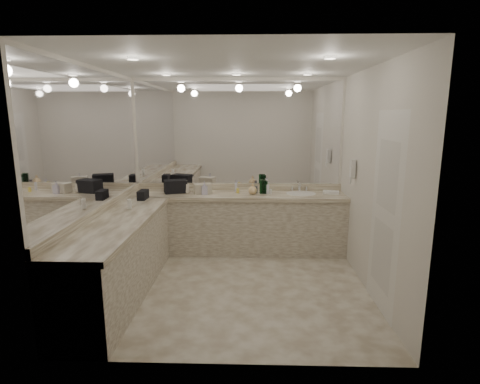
{
  "coord_description": "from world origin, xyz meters",
  "views": [
    {
      "loc": [
        0.2,
        -4.28,
        2.05
      ],
      "look_at": [
        0.06,
        0.4,
        1.09
      ],
      "focal_mm": 28.0,
      "sensor_mm": 36.0,
      "label": 1
    }
  ],
  "objects_px": {
    "sink": "(301,194)",
    "wall_phone": "(353,169)",
    "soap_bottle_c": "(253,189)",
    "black_toiletry_bag": "(176,187)",
    "soap_bottle_b": "(204,188)",
    "cream_cosmetic_case": "(203,189)",
    "soap_bottle_a": "(187,187)",
    "hand_towel": "(331,192)"
  },
  "relations": [
    {
      "from": "sink",
      "to": "soap_bottle_b",
      "type": "bearing_deg",
      "value": -176.3
    },
    {
      "from": "sink",
      "to": "black_toiletry_bag",
      "type": "relative_size",
      "value": 1.33
    },
    {
      "from": "soap_bottle_a",
      "to": "soap_bottle_c",
      "type": "height_order",
      "value": "soap_bottle_a"
    },
    {
      "from": "sink",
      "to": "hand_towel",
      "type": "bearing_deg",
      "value": 2.65
    },
    {
      "from": "wall_phone",
      "to": "hand_towel",
      "type": "bearing_deg",
      "value": 106.83
    },
    {
      "from": "sink",
      "to": "black_toiletry_bag",
      "type": "distance_m",
      "value": 1.89
    },
    {
      "from": "cream_cosmetic_case",
      "to": "hand_towel",
      "type": "distance_m",
      "value": 1.92
    },
    {
      "from": "wall_phone",
      "to": "black_toiletry_bag",
      "type": "height_order",
      "value": "wall_phone"
    },
    {
      "from": "soap_bottle_a",
      "to": "wall_phone",
      "type": "bearing_deg",
      "value": -12.2
    },
    {
      "from": "black_toiletry_bag",
      "to": "cream_cosmetic_case",
      "type": "height_order",
      "value": "black_toiletry_bag"
    },
    {
      "from": "sink",
      "to": "black_toiletry_bag",
      "type": "bearing_deg",
      "value": 179.41
    },
    {
      "from": "cream_cosmetic_case",
      "to": "soap_bottle_b",
      "type": "relative_size",
      "value": 1.28
    },
    {
      "from": "black_toiletry_bag",
      "to": "cream_cosmetic_case",
      "type": "distance_m",
      "value": 0.41
    },
    {
      "from": "sink",
      "to": "wall_phone",
      "type": "bearing_deg",
      "value": -39.57
    },
    {
      "from": "wall_phone",
      "to": "soap_bottle_a",
      "type": "xyz_separation_m",
      "value": [
        -2.31,
        0.5,
        -0.35
      ]
    },
    {
      "from": "sink",
      "to": "wall_phone",
      "type": "xyz_separation_m",
      "value": [
        0.61,
        -0.5,
        0.46
      ]
    },
    {
      "from": "wall_phone",
      "to": "soap_bottle_c",
      "type": "xyz_separation_m",
      "value": [
        -1.33,
        0.45,
        -0.37
      ]
    },
    {
      "from": "black_toiletry_bag",
      "to": "soap_bottle_b",
      "type": "xyz_separation_m",
      "value": [
        0.45,
        -0.11,
        0.0
      ]
    },
    {
      "from": "hand_towel",
      "to": "soap_bottle_a",
      "type": "distance_m",
      "value": 2.16
    },
    {
      "from": "sink",
      "to": "soap_bottle_a",
      "type": "bearing_deg",
      "value": -180.0
    },
    {
      "from": "soap_bottle_b",
      "to": "black_toiletry_bag",
      "type": "bearing_deg",
      "value": 165.96
    },
    {
      "from": "wall_phone",
      "to": "cream_cosmetic_case",
      "type": "xyz_separation_m",
      "value": [
        -2.08,
        0.48,
        -0.38
      ]
    },
    {
      "from": "hand_towel",
      "to": "soap_bottle_b",
      "type": "distance_m",
      "value": 1.89
    },
    {
      "from": "soap_bottle_a",
      "to": "soap_bottle_b",
      "type": "xyz_separation_m",
      "value": [
        0.27,
        -0.09,
        -0.0
      ]
    },
    {
      "from": "wall_phone",
      "to": "soap_bottle_b",
      "type": "bearing_deg",
      "value": 168.71
    },
    {
      "from": "sink",
      "to": "soap_bottle_c",
      "type": "relative_size",
      "value": 2.68
    },
    {
      "from": "cream_cosmetic_case",
      "to": "soap_bottle_b",
      "type": "xyz_separation_m",
      "value": [
        0.04,
        -0.08,
        0.03
      ]
    },
    {
      "from": "black_toiletry_bag",
      "to": "hand_towel",
      "type": "xyz_separation_m",
      "value": [
        2.33,
        0.0,
        -0.07
      ]
    },
    {
      "from": "wall_phone",
      "to": "cream_cosmetic_case",
      "type": "relative_size",
      "value": 0.96
    },
    {
      "from": "soap_bottle_c",
      "to": "black_toiletry_bag",
      "type": "bearing_deg",
      "value": 176.63
    },
    {
      "from": "cream_cosmetic_case",
      "to": "soap_bottle_a",
      "type": "xyz_separation_m",
      "value": [
        -0.24,
        0.02,
        0.03
      ]
    },
    {
      "from": "cream_cosmetic_case",
      "to": "soap_bottle_b",
      "type": "bearing_deg",
      "value": -83.27
    },
    {
      "from": "black_toiletry_bag",
      "to": "soap_bottle_a",
      "type": "height_order",
      "value": "soap_bottle_a"
    },
    {
      "from": "hand_towel",
      "to": "soap_bottle_b",
      "type": "relative_size",
      "value": 1.19
    },
    {
      "from": "sink",
      "to": "hand_towel",
      "type": "distance_m",
      "value": 0.45
    },
    {
      "from": "hand_towel",
      "to": "black_toiletry_bag",
      "type": "bearing_deg",
      "value": -179.97
    },
    {
      "from": "cream_cosmetic_case",
      "to": "soap_bottle_c",
      "type": "bearing_deg",
      "value": -21.2
    },
    {
      "from": "wall_phone",
      "to": "soap_bottle_b",
      "type": "height_order",
      "value": "wall_phone"
    },
    {
      "from": "soap_bottle_a",
      "to": "soap_bottle_b",
      "type": "height_order",
      "value": "same"
    },
    {
      "from": "black_toiletry_bag",
      "to": "cream_cosmetic_case",
      "type": "relative_size",
      "value": 1.32
    },
    {
      "from": "cream_cosmetic_case",
      "to": "soap_bottle_c",
      "type": "xyz_separation_m",
      "value": [
        0.75,
        -0.03,
        0.01
      ]
    },
    {
      "from": "sink",
      "to": "soap_bottle_c",
      "type": "xyz_separation_m",
      "value": [
        -0.72,
        -0.05,
        0.09
      ]
    }
  ]
}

